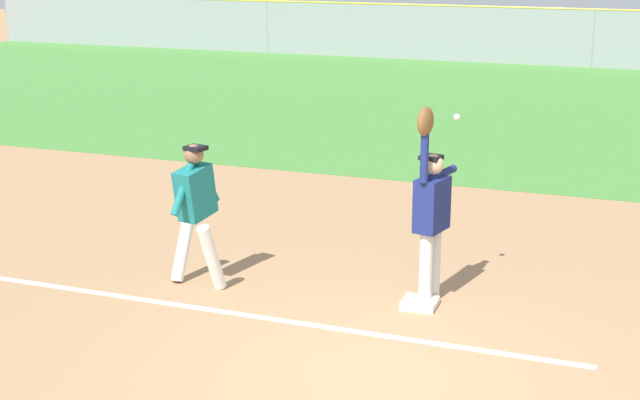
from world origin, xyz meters
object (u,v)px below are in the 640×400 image
at_px(first_base, 420,303).
at_px(parked_car_tan, 343,26).
at_px(parked_car_red, 633,36).
at_px(fielder, 431,207).
at_px(baseball, 457,117).
at_px(runner, 196,205).
at_px(parked_car_silver, 476,32).

distance_m(first_base, parked_car_tan, 26.29).
bearing_deg(parked_car_red, fielder, -91.85).
bearing_deg(baseball, runner, -163.68).
bearing_deg(runner, baseball, 28.25).
height_order(first_base, baseball, baseball).
relative_size(parked_car_tan, parked_car_red, 1.00).
relative_size(parked_car_silver, parked_car_red, 1.04).
xyz_separation_m(runner, parked_car_red, (3.70, 24.99, -0.32)).
bearing_deg(parked_car_red, runner, -97.93).
bearing_deg(parked_car_silver, baseball, -72.53).
bearing_deg(parked_car_red, parked_car_silver, -173.83).
height_order(first_base, parked_car_red, parked_car_red).
xyz_separation_m(runner, baseball, (2.86, 0.84, 1.08)).
distance_m(runner, baseball, 3.17).
relative_size(runner, parked_car_silver, 0.37).
height_order(baseball, parked_car_tan, baseball).
bearing_deg(baseball, first_base, -110.94).
height_order(runner, parked_car_silver, runner).
distance_m(baseball, parked_car_tan, 25.87).
xyz_separation_m(baseball, parked_car_red, (0.84, 24.15, -1.40)).
bearing_deg(parked_car_tan, runner, -74.18).
height_order(parked_car_tan, parked_car_red, same).
bearing_deg(first_base, baseball, 69.06).
xyz_separation_m(fielder, parked_car_silver, (-4.31, 24.02, -0.45)).
xyz_separation_m(fielder, parked_car_red, (1.00, 24.55, -0.45)).
bearing_deg(first_base, fielder, 73.14).
distance_m(fielder, parked_car_red, 24.57).
relative_size(first_base, baseball, 5.14).
distance_m(first_base, fielder, 1.10).
relative_size(first_base, parked_car_red, 0.09).
bearing_deg(parked_car_tan, parked_car_red, 1.55).
height_order(parked_car_silver, parked_car_red, same).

